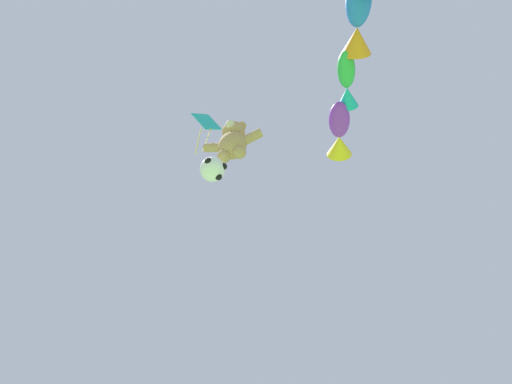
# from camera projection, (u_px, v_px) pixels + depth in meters

# --- Properties ---
(teddy_bear_kite) EXTENTS (1.99, 0.88, 2.02)m
(teddy_bear_kite) POSITION_uv_depth(u_px,v_px,m) (233.00, 141.00, 12.75)
(teddy_bear_kite) COLOR tan
(soccer_ball_kite) EXTENTS (0.79, 0.79, 0.73)m
(soccer_ball_kite) POSITION_uv_depth(u_px,v_px,m) (213.00, 169.00, 11.28)
(soccer_ball_kite) COLOR white
(fish_kite_violet) EXTENTS (1.21, 2.28, 0.94)m
(fish_kite_violet) POSITION_uv_depth(u_px,v_px,m) (339.00, 133.00, 14.62)
(fish_kite_violet) COLOR purple
(fish_kite_emerald) EXTENTS (0.92, 2.06, 0.75)m
(fish_kite_emerald) POSITION_uv_depth(u_px,v_px,m) (347.00, 84.00, 13.69)
(fish_kite_emerald) COLOR green
(fish_kite_cobalt) EXTENTS (1.37, 2.54, 1.00)m
(fish_kite_cobalt) POSITION_uv_depth(u_px,v_px,m) (358.00, 21.00, 12.62)
(fish_kite_cobalt) COLOR blue
(diamond_kite) EXTENTS (0.91, 1.02, 3.11)m
(diamond_kite) POSITION_uv_depth(u_px,v_px,m) (206.00, 124.00, 15.04)
(diamond_kite) COLOR #19ADB2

